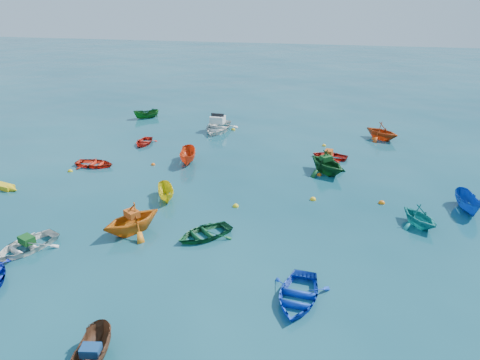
# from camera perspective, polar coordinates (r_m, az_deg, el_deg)

# --- Properties ---
(ground) EXTENTS (160.00, 160.00, 0.00)m
(ground) POSITION_cam_1_polar(r_m,az_deg,el_deg) (25.59, -2.20, -5.13)
(ground) COLOR #0A3949
(ground) RESTS_ON ground
(dinghy_white_near) EXTENTS (3.40, 3.84, 0.66)m
(dinghy_white_near) POSITION_cam_1_polar(r_m,az_deg,el_deg) (25.35, -24.58, -7.72)
(dinghy_white_near) COLOR silver
(dinghy_white_near) RESTS_ON ground
(dinghy_blue_se) EXTENTS (2.74, 3.60, 0.70)m
(dinghy_blue_se) POSITION_cam_1_polar(r_m,az_deg,el_deg) (19.99, 7.01, -14.32)
(dinghy_blue_se) COLOR #0F3BC0
(dinghy_blue_se) RESTS_ON ground
(dinghy_orange_w) EXTENTS (4.15, 4.26, 1.71)m
(dinghy_orange_w) POSITION_cam_1_polar(r_m,az_deg,el_deg) (25.26, -12.94, -6.16)
(dinghy_orange_w) COLOR orange
(dinghy_orange_w) RESTS_ON ground
(sampan_yellow_mid) EXTENTS (1.86, 2.60, 0.94)m
(sampan_yellow_mid) POSITION_cam_1_polar(r_m,az_deg,el_deg) (28.55, -8.94, -2.27)
(sampan_yellow_mid) COLOR yellow
(sampan_yellow_mid) RESTS_ON ground
(dinghy_green_e) EXTENTS (3.62, 3.62, 0.62)m
(dinghy_green_e) POSITION_cam_1_polar(r_m,az_deg,el_deg) (24.24, -4.38, -6.91)
(dinghy_green_e) COLOR #13542B
(dinghy_green_e) RESTS_ON ground
(dinghy_cyan_se) EXTENTS (3.09, 3.18, 1.28)m
(dinghy_cyan_se) POSITION_cam_1_polar(r_m,az_deg,el_deg) (27.00, 20.86, -5.17)
(dinghy_cyan_se) COLOR teal
(dinghy_cyan_se) RESTS_ON ground
(dinghy_red_nw) EXTENTS (2.81, 2.04, 0.57)m
(dinghy_red_nw) POSITION_cam_1_polar(r_m,az_deg,el_deg) (34.78, -17.26, 1.65)
(dinghy_red_nw) COLOR red
(dinghy_red_nw) RESTS_ON ground
(sampan_orange_n) EXTENTS (1.67, 3.08, 1.13)m
(sampan_orange_n) POSITION_cam_1_polar(r_m,az_deg,el_deg) (34.10, -6.32, 2.16)
(sampan_orange_n) COLOR #DE4214
(sampan_orange_n) RESTS_ON ground
(dinghy_green_n) EXTENTS (4.22, 4.26, 1.70)m
(dinghy_green_n) POSITION_cam_1_polar(r_m,az_deg,el_deg) (32.55, 10.44, 0.87)
(dinghy_green_n) COLOR #10481C
(dinghy_green_n) RESTS_ON ground
(dinghy_red_ne) EXTENTS (2.91, 2.31, 0.54)m
(dinghy_red_ne) POSITION_cam_1_polar(r_m,az_deg,el_deg) (35.38, 10.87, 2.66)
(dinghy_red_ne) COLOR #B1160E
(dinghy_red_ne) RESTS_ON ground
(sampan_blue_far) EXTENTS (1.35, 2.92, 1.09)m
(sampan_blue_far) POSITION_cam_1_polar(r_m,az_deg,el_deg) (29.82, 25.90, -3.33)
(sampan_blue_far) COLOR #0D40A4
(sampan_blue_far) RESTS_ON ground
(dinghy_red_far) EXTENTS (1.89, 2.56, 0.51)m
(dinghy_red_far) POSITION_cam_1_polar(r_m,az_deg,el_deg) (38.59, -11.64, 4.32)
(dinghy_red_far) COLOR red
(dinghy_red_far) RESTS_ON ground
(dinghy_orange_far) EXTENTS (3.88, 3.81, 1.55)m
(dinghy_orange_far) POSITION_cam_1_polar(r_m,az_deg,el_deg) (40.71, 16.81, 4.79)
(dinghy_orange_far) COLOR #BC4111
(dinghy_orange_far) RESTS_ON ground
(sampan_green_far) EXTENTS (2.52, 2.13, 0.94)m
(sampan_green_far) POSITION_cam_1_polar(r_m,az_deg,el_deg) (46.08, -11.30, 7.40)
(sampan_green_far) COLOR #145717
(sampan_green_far) RESTS_ON ground
(motorboat_white) EXTENTS (3.28, 4.36, 1.46)m
(motorboat_white) POSITION_cam_1_polar(r_m,az_deg,el_deg) (41.32, -2.72, 6.03)
(motorboat_white) COLOR silver
(motorboat_white) RESTS_ON ground
(tarp_green_a) EXTENTS (0.89, 0.80, 0.35)m
(tarp_green_a) POSITION_cam_1_polar(r_m,az_deg,el_deg) (25.15, -24.57, -6.64)
(tarp_green_a) COLOR #134C19
(tarp_green_a) RESTS_ON dinghy_white_near
(tarp_blue_a) EXTENTS (0.72, 0.59, 0.31)m
(tarp_blue_a) POSITION_cam_1_polar(r_m,az_deg,el_deg) (17.43, -17.74, -19.16)
(tarp_blue_a) COLOR navy
(tarp_blue_a) RESTS_ON sampan_brown_mid
(tarp_orange_a) EXTENTS (0.93, 0.89, 0.36)m
(tarp_orange_a) POSITION_cam_1_polar(r_m,az_deg,el_deg) (24.81, -13.05, -4.03)
(tarp_orange_a) COLOR #C14C13
(tarp_orange_a) RESTS_ON dinghy_orange_w
(tarp_green_b) EXTENTS (0.90, 0.88, 0.35)m
(tarp_green_b) POSITION_cam_1_polar(r_m,az_deg,el_deg) (32.26, 10.46, 2.61)
(tarp_green_b) COLOR #134E1B
(tarp_green_b) RESTS_ON dinghy_green_n
(tarp_orange_b) EXTENTS (0.66, 0.79, 0.34)m
(tarp_orange_b) POSITION_cam_1_polar(r_m,az_deg,el_deg) (35.25, 10.76, 3.36)
(tarp_orange_b) COLOR #B84B12
(tarp_orange_b) RESTS_ON dinghy_red_ne
(buoy_ye_a) EXTENTS (0.36, 0.36, 0.36)m
(buoy_ye_a) POSITION_cam_1_polar(r_m,az_deg,el_deg) (27.25, -0.53, -3.26)
(buoy_ye_a) COLOR yellow
(buoy_ye_a) RESTS_ON ground
(buoy_or_b) EXTENTS (0.38, 0.38, 0.38)m
(buoy_or_b) POSITION_cam_1_polar(r_m,az_deg,el_deg) (28.87, 16.88, -2.74)
(buoy_or_b) COLOR orange
(buoy_or_b) RESTS_ON ground
(buoy_ye_b) EXTENTS (0.34, 0.34, 0.34)m
(buoy_ye_b) POSITION_cam_1_polar(r_m,az_deg,el_deg) (34.30, -19.98, 0.98)
(buoy_ye_b) COLOR gold
(buoy_ye_b) RESTS_ON ground
(buoy_or_c) EXTENTS (0.31, 0.31, 0.31)m
(buoy_or_c) POSITION_cam_1_polar(r_m,az_deg,el_deg) (33.97, -10.55, 1.82)
(buoy_or_c) COLOR #E35C0C
(buoy_or_c) RESTS_ON ground
(buoy_ye_c) EXTENTS (0.37, 0.37, 0.37)m
(buoy_ye_c) POSITION_cam_1_polar(r_m,az_deg,el_deg) (28.42, 8.88, -2.40)
(buoy_ye_c) COLOR yellow
(buoy_ye_c) RESTS_ON ground
(buoy_or_d) EXTENTS (0.31, 0.31, 0.31)m
(buoy_or_d) POSITION_cam_1_polar(r_m,az_deg,el_deg) (32.06, 9.63, 0.58)
(buoy_or_d) COLOR #E85A0C
(buoy_or_d) RESTS_ON ground
(buoy_ye_d) EXTENTS (0.36, 0.36, 0.36)m
(buoy_ye_d) POSITION_cam_1_polar(r_m,az_deg,el_deg) (41.48, -0.82, 6.12)
(buoy_ye_d) COLOR gold
(buoy_ye_d) RESTS_ON ground
(buoy_or_e) EXTENTS (0.36, 0.36, 0.36)m
(buoy_or_e) POSITION_cam_1_polar(r_m,az_deg,el_deg) (40.53, 16.00, 4.80)
(buoy_or_e) COLOR #FF590D
(buoy_or_e) RESTS_ON ground
(buoy_ye_e) EXTENTS (0.32, 0.32, 0.32)m
(buoy_ye_e) POSITION_cam_1_polar(r_m,az_deg,el_deg) (37.94, 10.20, 4.11)
(buoy_ye_e) COLOR yellow
(buoy_ye_e) RESTS_ON ground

